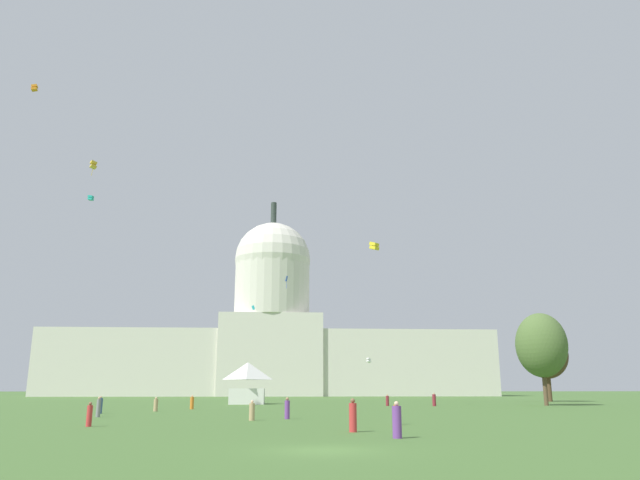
# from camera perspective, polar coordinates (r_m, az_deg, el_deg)

# --- Properties ---
(ground_plane) EXTENTS (800.00, 800.00, 0.00)m
(ground_plane) POSITION_cam_1_polar(r_m,az_deg,el_deg) (24.72, 0.47, -19.41)
(ground_plane) COLOR #42662D
(capitol_building) EXTENTS (132.46, 23.41, 59.74)m
(capitol_building) POSITION_cam_1_polar(r_m,az_deg,el_deg) (183.41, -4.67, -9.33)
(capitol_building) COLOR beige
(capitol_building) RESTS_ON ground_plane
(event_tent) EXTENTS (5.40, 5.45, 6.13)m
(event_tent) POSITION_cam_1_polar(r_m,az_deg,el_deg) (93.02, -6.92, -13.31)
(event_tent) COLOR white
(event_tent) RESTS_ON ground_plane
(tree_east_mid) EXTENTS (9.57, 9.48, 12.69)m
(tree_east_mid) POSITION_cam_1_polar(r_m,az_deg,el_deg) (90.77, 20.35, -9.38)
(tree_east_mid) COLOR brown
(tree_east_mid) RESTS_ON ground_plane
(tree_east_far) EXTENTS (9.67, 9.84, 12.07)m
(tree_east_far) POSITION_cam_1_polar(r_m,az_deg,el_deg) (116.89, 20.78, -10.29)
(tree_east_far) COLOR #4C3823
(tree_east_far) RESTS_ON ground_plane
(person_purple_deep_crowd) EXTENTS (0.55, 0.55, 1.65)m
(person_purple_deep_crowd) POSITION_cam_1_polar(r_m,az_deg,el_deg) (48.63, -3.15, -15.80)
(person_purple_deep_crowd) COLOR #703D93
(person_purple_deep_crowd) RESTS_ON ground_plane
(person_denim_aisle_center) EXTENTS (0.42, 0.42, 1.62)m
(person_denim_aisle_center) POSITION_cam_1_polar(r_m,az_deg,el_deg) (62.24, -20.21, -14.59)
(person_denim_aisle_center) COLOR #3D5684
(person_denim_aisle_center) RESTS_ON ground_plane
(person_orange_back_center) EXTENTS (0.39, 0.39, 1.49)m
(person_orange_back_center) POSITION_cam_1_polar(r_m,az_deg,el_deg) (41.53, 7.29, -16.13)
(person_orange_back_center) COLOR orange
(person_orange_back_center) RESTS_ON ground_plane
(person_orange_edge_west) EXTENTS (0.59, 0.59, 1.56)m
(person_orange_edge_west) POSITION_cam_1_polar(r_m,az_deg,el_deg) (72.19, -12.11, -14.94)
(person_orange_edge_west) COLOR orange
(person_orange_edge_west) RESTS_ON ground_plane
(person_red_front_right) EXTENTS (0.43, 0.43, 1.80)m
(person_red_front_right) POSITION_cam_1_polar(r_m,az_deg,el_deg) (34.49, 3.15, -16.45)
(person_red_front_right) COLOR red
(person_red_front_right) RESTS_ON ground_plane
(person_red_front_left) EXTENTS (0.34, 0.34, 1.50)m
(person_red_front_left) POSITION_cam_1_polar(r_m,az_deg,el_deg) (41.82, -21.12, -15.32)
(person_red_front_left) COLOR red
(person_red_front_left) RESTS_ON ground_plane
(person_purple_back_left) EXTENTS (0.53, 0.53, 1.73)m
(person_purple_back_left) POSITION_cam_1_polar(r_m,az_deg,el_deg) (30.49, 7.34, -16.78)
(person_purple_back_left) COLOR #703D93
(person_purple_back_left) RESTS_ON ground_plane
(person_tan_near_tree_east) EXTENTS (0.56, 0.56, 1.46)m
(person_tan_near_tree_east) POSITION_cam_1_polar(r_m,az_deg,el_deg) (66.43, -15.38, -14.91)
(person_tan_near_tree_east) COLOR tan
(person_tan_near_tree_east) RESTS_ON ground_plane
(person_maroon_mid_left) EXTENTS (0.47, 0.47, 1.51)m
(person_maroon_mid_left) POSITION_cam_1_polar(r_m,az_deg,el_deg) (83.87, 6.44, -14.98)
(person_maroon_mid_left) COLOR maroon
(person_maroon_mid_left) RESTS_ON ground_plane
(person_grey_edge_east) EXTENTS (0.47, 0.47, 1.64)m
(person_grey_edge_east) POSITION_cam_1_polar(r_m,az_deg,el_deg) (54.87, -20.36, -14.76)
(person_grey_edge_east) COLOR gray
(person_grey_edge_east) RESTS_ON ground_plane
(person_maroon_near_tree_west) EXTENTS (0.66, 0.66, 1.73)m
(person_maroon_near_tree_west) POSITION_cam_1_polar(r_m,az_deg,el_deg) (83.65, 10.83, -14.76)
(person_maroon_near_tree_west) COLOR maroon
(person_maroon_near_tree_west) RESTS_ON ground_plane
(person_tan_lawn_far_right) EXTENTS (0.51, 0.51, 1.48)m
(person_tan_lawn_far_right) POSITION_cam_1_polar(r_m,az_deg,el_deg) (46.70, -6.50, -15.92)
(person_tan_lawn_far_right) COLOR tan
(person_tan_lawn_far_right) RESTS_ON ground_plane
(kite_gold_high) EXTENTS (1.54, 1.52, 3.01)m
(kite_gold_high) POSITION_cam_1_polar(r_m,az_deg,el_deg) (123.55, -20.79, 6.71)
(kite_gold_high) COLOR gold
(kite_cyan_low) EXTENTS (0.76, 0.65, 0.90)m
(kite_cyan_low) POSITION_cam_1_polar(r_m,az_deg,el_deg) (117.56, -6.38, -6.42)
(kite_cyan_low) COLOR #33BCDB
(kite_yellow_mid) EXTENTS (1.47, 1.47, 1.24)m
(kite_yellow_mid) POSITION_cam_1_polar(r_m,az_deg,el_deg) (84.33, 5.19, -0.58)
(kite_yellow_mid) COLOR yellow
(kite_orange_high) EXTENTS (0.79, 0.75, 0.84)m
(kite_orange_high) POSITION_cam_1_polar(r_m,az_deg,el_deg) (85.78, -25.57, 12.95)
(kite_orange_high) COLOR orange
(kite_white_low) EXTENTS (1.15, 1.11, 1.14)m
(kite_white_low) POSITION_cam_1_polar(r_m,az_deg,el_deg) (142.08, 4.68, -11.36)
(kite_white_low) COLOR white
(kite_blue_mid) EXTENTS (0.71, 1.14, 3.17)m
(kite_blue_mid) POSITION_cam_1_polar(r_m,az_deg,el_deg) (148.76, -3.20, -3.76)
(kite_blue_mid) COLOR blue
(kite_turquoise_mid) EXTENTS (0.90, 0.88, 0.84)m
(kite_turquoise_mid) POSITION_cam_1_polar(r_m,az_deg,el_deg) (108.36, -21.01, 3.76)
(kite_turquoise_mid) COLOR teal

